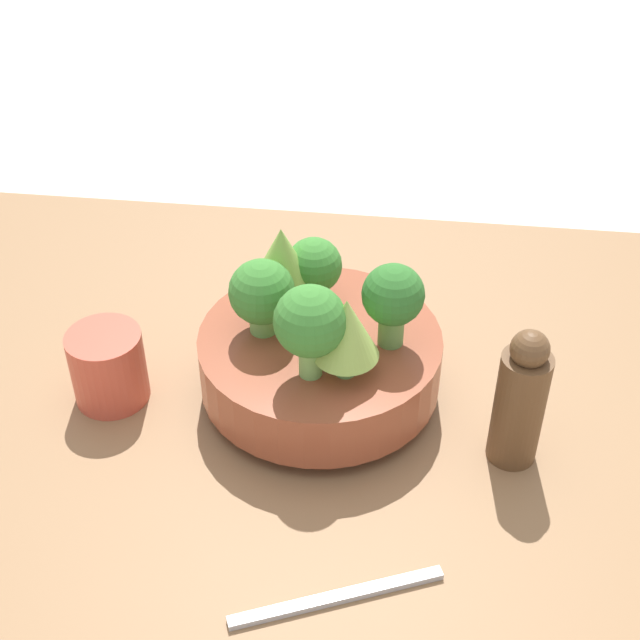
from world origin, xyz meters
name	(u,v)px	position (x,y,z in m)	size (l,w,h in m)	color
ground_plane	(303,439)	(0.00, 0.00, 0.00)	(6.00, 6.00, 0.00)	beige
table	(303,425)	(0.00, 0.00, 0.02)	(1.17, 0.73, 0.04)	olive
bowl	(320,361)	(0.01, 0.03, 0.08)	(0.23, 0.23, 0.07)	brown
broccoli_floret_back	(312,266)	(0.00, 0.09, 0.15)	(0.06, 0.06, 0.07)	#609347
romanesco_piece_far	(282,261)	(-0.03, 0.07, 0.16)	(0.07, 0.07, 0.09)	#609347
broccoli_floret_front	(310,323)	(0.01, -0.02, 0.16)	(0.06, 0.06, 0.09)	#7AB256
broccoli_floret_left	(262,294)	(-0.04, 0.03, 0.15)	(0.06, 0.06, 0.08)	#6BA34C
romanesco_piece_near	(346,329)	(0.04, -0.02, 0.16)	(0.06, 0.06, 0.08)	#609347
broccoli_floret_right	(393,298)	(0.08, 0.03, 0.16)	(0.06, 0.06, 0.08)	#609347
cup	(109,365)	(-0.19, 0.00, 0.07)	(0.07, 0.07, 0.08)	#C64C38
pepper_mill	(520,400)	(0.20, -0.03, 0.10)	(0.04, 0.04, 0.14)	brown
fork	(337,597)	(0.06, -0.20, 0.04)	(0.16, 0.08, 0.01)	#B2B2B7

